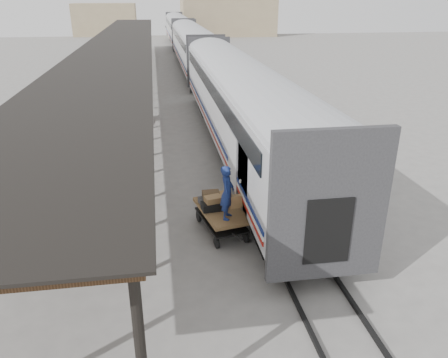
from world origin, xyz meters
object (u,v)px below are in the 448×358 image
at_px(pedestrian, 130,109).
at_px(baggage_cart, 221,214).
at_px(luggage_tug, 126,116).
at_px(porter, 227,193).

bearing_deg(pedestrian, baggage_cart, 113.23).
height_order(luggage_tug, porter, porter).
xyz_separation_m(luggage_tug, pedestrian, (0.24, 0.93, 0.22)).
relative_size(luggage_tug, pedestrian, 0.95).
bearing_deg(pedestrian, luggage_tug, 84.83).
bearing_deg(luggage_tug, baggage_cart, -69.84).
bearing_deg(pedestrian, porter, 113.03).
xyz_separation_m(luggage_tug, porter, (3.95, -14.42, 1.13)).
bearing_deg(porter, pedestrian, 33.88).
distance_m(baggage_cart, porter, 1.28).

